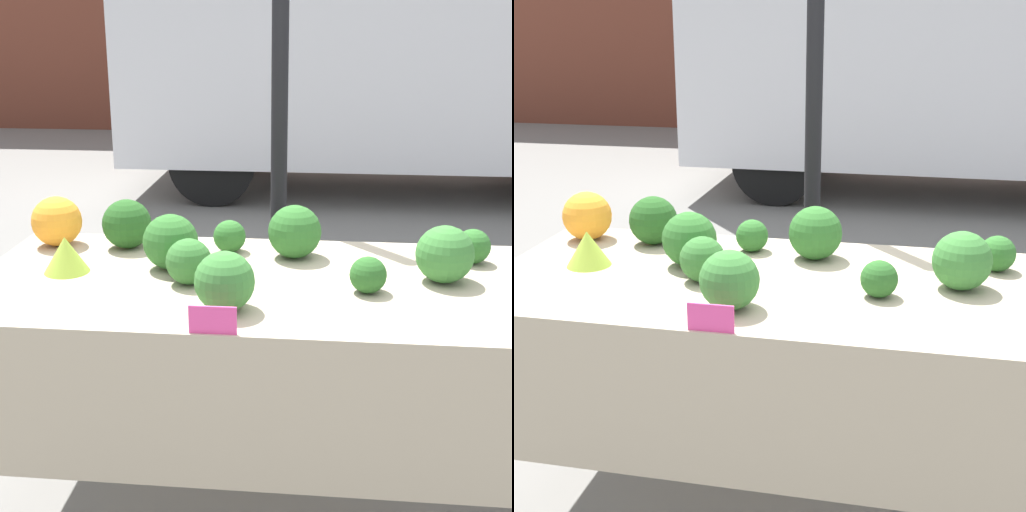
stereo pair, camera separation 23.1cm
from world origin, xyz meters
The scene contains 16 objects.
ground_plane centered at (0.00, 0.00, 0.00)m, with size 40.00×40.00×0.00m, color gray.
tent_pole centered at (0.02, 0.80, 1.22)m, with size 0.07×0.07×2.43m.
parked_truck centered at (0.66, 4.98, 1.45)m, with size 5.03×1.88×2.71m.
market_table centered at (0.00, -0.07, 0.74)m, with size 1.87×0.90×0.84m.
orange_cauliflower centered at (-0.78, 0.29, 0.93)m, with size 0.19×0.19×0.19m.
romanesco_head centered at (-0.64, 0.01, 0.90)m, with size 0.15×0.15×0.12m.
broccoli_head_0 centered at (0.36, -0.08, 0.90)m, with size 0.12×0.12×0.12m.
broccoli_head_1 centered at (-0.06, -0.27, 0.93)m, with size 0.18×0.18×0.18m.
broccoli_head_2 centered at (0.61, 0.04, 0.93)m, with size 0.19×0.19×0.19m.
broccoli_head_3 centered at (-0.51, 0.29, 0.93)m, with size 0.18×0.18×0.18m.
broccoli_head_4 centered at (-0.21, -0.06, 0.91)m, with size 0.15×0.15×0.15m.
broccoli_head_5 centered at (-0.30, 0.08, 0.93)m, with size 0.19×0.19×0.19m.
broccoli_head_6 centered at (0.73, 0.24, 0.90)m, with size 0.12×0.12×0.12m.
broccoli_head_7 centered at (-0.12, 0.28, 0.90)m, with size 0.12×0.12×0.12m.
broccoli_head_8 centered at (0.11, 0.24, 0.93)m, with size 0.19×0.19×0.19m.
price_sign centered at (-0.07, -0.44, 0.88)m, with size 0.13×0.01×0.08m.
Camera 2 is at (0.45, -2.15, 1.65)m, focal length 50.00 mm.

